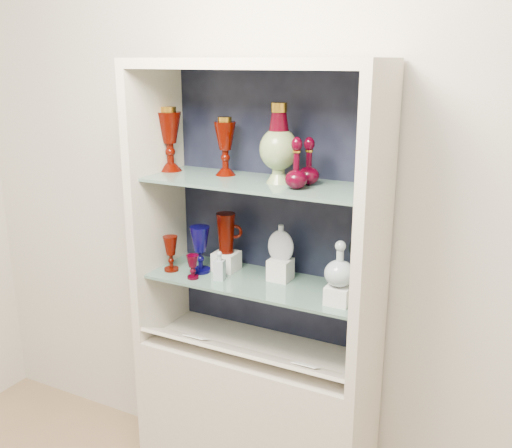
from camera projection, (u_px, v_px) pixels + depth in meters
The scene contains 29 objects.
wall_back at pixel (279, 189), 2.44m from camera, with size 3.50×0.02×2.80m, color beige.
cabinet_base at pixel (256, 423), 2.54m from camera, with size 1.00×0.40×0.75m, color beige.
cabinet_back_panel at pixel (276, 207), 2.44m from camera, with size 0.98×0.02×1.15m, color black.
cabinet_side_left at pixel (158, 205), 2.48m from camera, with size 0.04×0.40×1.15m, color beige.
cabinet_side_right at pixel (374, 234), 2.06m from camera, with size 0.04×0.40×1.15m, color beige.
cabinet_top_cap at pixel (256, 63), 2.11m from camera, with size 1.00×0.40×0.04m, color beige.
shelf_lower at pixel (258, 282), 2.37m from camera, with size 0.92×0.34×0.01m, color slate.
shelf_upper at pixel (258, 183), 2.25m from camera, with size 0.92×0.34×0.01m, color slate.
label_ledge at pixel (244, 353), 2.33m from camera, with size 0.92×0.18×0.01m, color beige.
label_card_0 at pixel (197, 337), 2.43m from camera, with size 0.10×0.07×0.00m, color white.
label_card_1 at pixel (306, 365), 2.21m from camera, with size 0.10×0.07×0.00m, color white.
pedestal_lamp_left at pixel (170, 139), 2.43m from camera, with size 0.10×0.10×0.27m, color #4C0800, non-canonical shape.
pedestal_lamp_right at pixel (225, 146), 2.34m from camera, with size 0.09×0.09×0.24m, color #4C0800, non-canonical shape.
enamel_urn at pixel (279, 143), 2.19m from camera, with size 0.15×0.15×0.31m, color #0B4619, non-canonical shape.
ruby_decanter_a at pixel (296, 160), 2.09m from camera, with size 0.08×0.08×0.22m, color #400010, non-canonical shape.
ruby_decanter_b at pixel (309, 160), 2.16m from camera, with size 0.08×0.08×0.19m, color #400010, non-canonical shape.
lidded_bowl at pixel (369, 180), 2.06m from camera, with size 0.08×0.08×0.09m, color #400010, non-canonical shape.
cobalt_goblet at pixel (200, 249), 2.44m from camera, with size 0.09×0.09×0.20m, color #080444, non-canonical shape.
ruby_goblet_tall at pixel (171, 254), 2.46m from camera, with size 0.06×0.06×0.15m, color #4C0800, non-canonical shape.
ruby_goblet_small at pixel (193, 267), 2.38m from camera, with size 0.05×0.05×0.10m, color #400010, non-canonical shape.
riser_ruby_pitcher at pixel (226, 261), 2.48m from camera, with size 0.10×0.10×0.08m, color silver.
ruby_pitcher at pixel (226, 233), 2.44m from camera, with size 0.13×0.08×0.17m, color #4C0800, non-canonical shape.
clear_square_bottle at pixel (219, 265), 2.36m from camera, with size 0.04×0.04×0.12m, color #91A2AB, non-canonical shape.
riser_flat_flask at pixel (280, 269), 2.37m from camera, with size 0.09×0.09×0.09m, color silver.
flat_flask at pixel (281, 242), 2.33m from camera, with size 0.11×0.04×0.15m, color #AAAFBC, non-canonical shape.
riser_clear_round_decanter at pixel (338, 295), 2.14m from camera, with size 0.09×0.09×0.07m, color silver.
clear_round_decanter at pixel (340, 265), 2.10m from camera, with size 0.11×0.11×0.17m, color #91A2AB, non-canonical shape.
riser_cameo_medallion at pixel (362, 278), 2.26m from camera, with size 0.08×0.08×0.10m, color silver.
cameo_medallion at pixel (363, 250), 2.22m from camera, with size 0.11×0.04×0.13m, color black, non-canonical shape.
Camera 1 is at (1.00, -0.42, 1.93)m, focal length 40.00 mm.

